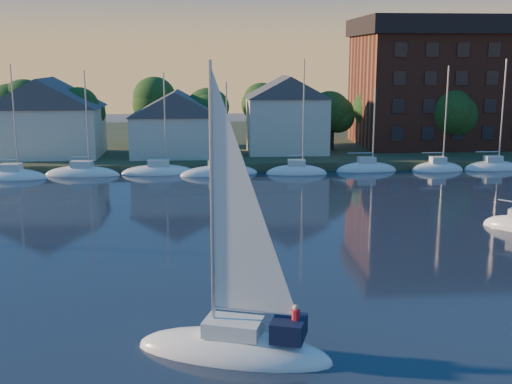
{
  "coord_description": "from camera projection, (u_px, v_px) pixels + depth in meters",
  "views": [
    {
      "loc": [
        -2.1,
        -23.16,
        13.1
      ],
      "look_at": [
        1.28,
        22.0,
        3.56
      ],
      "focal_mm": 45.0,
      "sensor_mm": 36.0,
      "label": 1
    }
  ],
  "objects": [
    {
      "name": "condo_block",
      "position": [
        467.0,
        81.0,
        89.29
      ],
      "size": [
        31.0,
        17.0,
        17.4
      ],
      "color": "brown",
      "rests_on": "shoreline_land"
    },
    {
      "name": "clubhouse_east",
      "position": [
        287.0,
        113.0,
        82.37
      ],
      "size": [
        10.5,
        8.4,
        9.8
      ],
      "color": "beige",
      "rests_on": "shoreline_land"
    },
    {
      "name": "clubhouse_west",
      "position": [
        47.0,
        116.0,
        79.22
      ],
      "size": [
        13.65,
        9.45,
        9.64
      ],
      "color": "beige",
      "rests_on": "shoreline_land"
    },
    {
      "name": "hero_sailboat",
      "position": [
        236.0,
        342.0,
        28.7
      ],
      "size": [
        9.5,
        5.58,
        14.11
      ],
      "rotation": [
        0.0,
        0.0,
        2.83
      ],
      "color": "white",
      "rests_on": "ground"
    },
    {
      "name": "shoreline_land",
      "position": [
        222.0,
        144.0,
        98.64
      ],
      "size": [
        160.0,
        50.0,
        2.0
      ],
      "primitive_type": "cube",
      "color": "#333F24",
      "rests_on": "ground"
    },
    {
      "name": "wooden_dock",
      "position": [
        227.0,
        170.0,
        76.2
      ],
      "size": [
        120.0,
        3.0,
        1.0
      ],
      "primitive_type": "cube",
      "color": "brown",
      "rests_on": "ground"
    },
    {
      "name": "clubhouse_centre",
      "position": [
        177.0,
        123.0,
        79.58
      ],
      "size": [
        11.55,
        8.4,
        8.08
      ],
      "color": "beige",
      "rests_on": "shoreline_land"
    },
    {
      "name": "tree_line",
      "position": [
        239.0,
        102.0,
        85.6
      ],
      "size": [
        93.4,
        5.4,
        8.9
      ],
      "color": "#382719",
      "rests_on": "shoreline_land"
    },
    {
      "name": "moored_fleet",
      "position": [
        227.0,
        173.0,
        73.25
      ],
      "size": [
        87.5,
        2.4,
        12.05
      ],
      "color": "white",
      "rests_on": "ground"
    }
  ]
}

